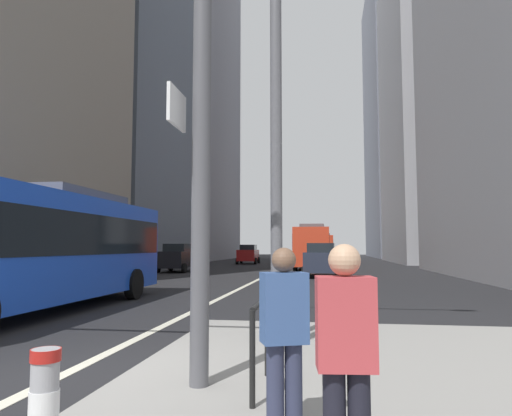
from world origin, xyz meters
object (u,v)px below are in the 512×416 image
object	(u,v)px
car_receding_far	(322,254)
city_bus_red_distant	(323,246)
city_bus_red_receding	(313,245)
city_bus_blue_oncoming	(38,243)
street_lamp_post	(276,43)
pedestrian_far	(284,331)
bollard_left	(44,412)
car_oncoming_far	(248,254)
traffic_signal_gantry	(35,59)
car_oncoming_mid	(177,258)
pedestrian_walking	(346,354)
car_receding_near	(322,260)

from	to	relation	value
car_receding_far	city_bus_red_distant	bearing A→B (deg)	89.49
city_bus_red_receding	car_receding_far	bearing A→B (deg)	87.63
city_bus_blue_oncoming	street_lamp_post	bearing A→B (deg)	-27.56
city_bus_red_receding	pedestrian_far	size ratio (longest dim) A/B	7.13
car_receding_far	bollard_left	bearing A→B (deg)	-91.69
car_receding_far	bollard_left	xyz separation A→B (m)	(-1.41, -47.80, -0.33)
car_oncoming_far	pedestrian_far	size ratio (longest dim) A/B	2.59
traffic_signal_gantry	car_oncoming_mid	bearing A→B (deg)	104.05
street_lamp_post	pedestrian_walking	distance (m)	6.40
city_bus_blue_oncoming	car_receding_near	xyz separation A→B (m)	(7.28, 16.18, -0.85)
bollard_left	car_oncoming_far	bearing A→B (deg)	97.68
bollard_left	pedestrian_far	distance (m)	1.89
pedestrian_walking	pedestrian_far	bearing A→B (deg)	119.39
city_bus_blue_oncoming	car_oncoming_mid	bearing A→B (deg)	97.60
city_bus_blue_oncoming	car_receding_near	size ratio (longest dim) A/B	2.43
city_bus_red_receding	car_oncoming_far	distance (m)	11.73
bollard_left	street_lamp_post	bearing A→B (deg)	78.33
city_bus_blue_oncoming	pedestrian_far	distance (m)	10.27
pedestrian_walking	pedestrian_far	xyz separation A→B (m)	(-0.48, 0.85, -0.02)
city_bus_blue_oncoming	traffic_signal_gantry	bearing A→B (deg)	-57.43
bollard_left	car_receding_far	bearing A→B (deg)	88.31
street_lamp_post	pedestrian_walking	size ratio (longest dim) A/B	4.98
city_bus_red_receding	traffic_signal_gantry	bearing A→B (deg)	-94.73
city_bus_red_receding	car_oncoming_far	world-z (taller)	city_bus_red_receding
city_bus_blue_oncoming	pedestrian_far	xyz separation A→B (m)	(7.15, -7.33, -0.82)
traffic_signal_gantry	car_oncoming_far	bearing A→B (deg)	95.68
city_bus_blue_oncoming	pedestrian_walking	world-z (taller)	city_bus_blue_oncoming
bollard_left	pedestrian_walking	size ratio (longest dim) A/B	0.57
car_receding_near	traffic_signal_gantry	size ratio (longest dim) A/B	0.70
car_oncoming_mid	car_receding_far	bearing A→B (deg)	63.19
city_bus_blue_oncoming	city_bus_red_receding	world-z (taller)	same
car_receding_far	pedestrian_far	bearing A→B (deg)	-89.91
city_bus_blue_oncoming	bollard_left	size ratio (longest dim) A/B	12.28
city_bus_blue_oncoming	car_oncoming_far	bearing A→B (deg)	90.48
street_lamp_post	bollard_left	size ratio (longest dim) A/B	8.77
car_oncoming_far	bollard_left	world-z (taller)	car_oncoming_far
city_bus_blue_oncoming	street_lamp_post	size ratio (longest dim) A/B	1.40
car_oncoming_mid	pedestrian_walking	world-z (taller)	car_oncoming_mid
car_receding_far	traffic_signal_gantry	xyz separation A→B (m)	(-3.22, -45.41, 3.14)
city_bus_blue_oncoming	car_oncoming_mid	xyz separation A→B (m)	(-2.68, 20.06, -0.85)
car_oncoming_far	city_bus_red_receding	bearing A→B (deg)	-54.24
city_bus_red_receding	car_receding_far	distance (m)	13.08
city_bus_red_distant	bollard_left	xyz separation A→B (m)	(-1.50, -58.72, -1.18)
pedestrian_far	city_bus_red_receding	bearing A→B (deg)	91.05
car_oncoming_mid	bollard_left	distance (m)	29.70
car_receding_far	pedestrian_walking	distance (m)	47.55
pedestrian_far	car_oncoming_far	bearing A→B (deg)	99.80
car_receding_far	traffic_signal_gantry	bearing A→B (deg)	-94.05
pedestrian_far	city_bus_blue_oncoming	bearing A→B (deg)	134.32
car_oncoming_mid	car_receding_far	size ratio (longest dim) A/B	0.92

